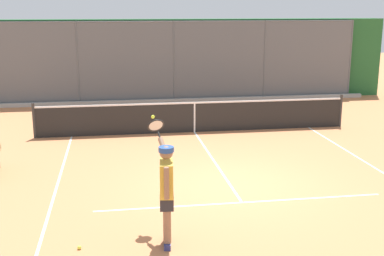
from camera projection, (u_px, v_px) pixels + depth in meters
ground_plane at (230, 184)px, 11.18m from camera, size 60.00×60.00×0.00m
court_line_markings at (244, 206)px, 9.96m from camera, size 7.62×10.85×0.01m
fence_backdrop at (172, 60)px, 21.13m from camera, size 18.35×1.37×3.35m
tennis_net at (194, 117)px, 15.73m from camera, size 9.79×0.09×1.07m
tennis_player at (166, 187)px, 8.15m from camera, size 0.38×1.42×1.98m
tennis_ball_mid_court at (79, 247)px, 8.17m from camera, size 0.07×0.07×0.07m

